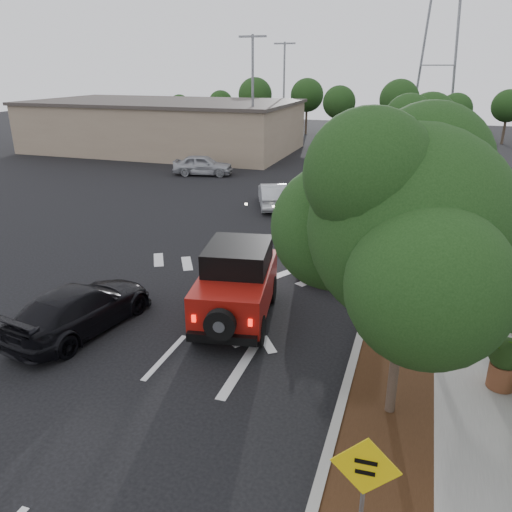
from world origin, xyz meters
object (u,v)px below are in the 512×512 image
at_px(red_jeep, 238,282).
at_px(silver_suv_ahead, 340,244).
at_px(black_suv_oncoming, 81,308).
at_px(speed_hump_sign, 364,481).

relative_size(red_jeep, silver_suv_ahead, 0.84).
height_order(red_jeep, silver_suv_ahead, red_jeep).
bearing_deg(red_jeep, black_suv_oncoming, -161.30).
xyz_separation_m(black_suv_oncoming, speed_hump_sign, (8.28, -4.58, 0.81)).
xyz_separation_m(silver_suv_ahead, speed_hump_sign, (2.28, -11.89, 0.72)).
xyz_separation_m(red_jeep, speed_hump_sign, (4.41, -6.69, 0.35)).
relative_size(red_jeep, black_suv_oncoming, 0.99).
xyz_separation_m(red_jeep, black_suv_oncoming, (-3.87, -2.11, -0.46)).
distance_m(red_jeep, silver_suv_ahead, 5.63).
bearing_deg(silver_suv_ahead, black_suv_oncoming, -129.31).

